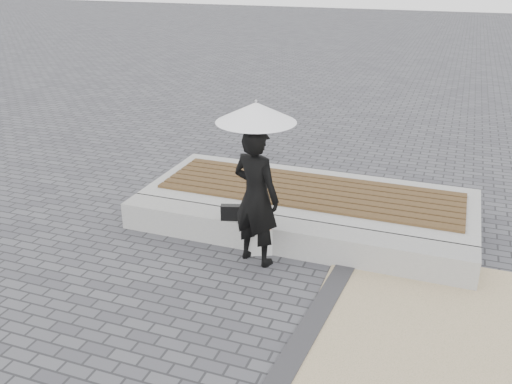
# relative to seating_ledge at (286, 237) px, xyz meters

# --- Properties ---
(ground) EXTENTS (80.00, 80.00, 0.00)m
(ground) POSITION_rel_seating_ledge_xyz_m (0.00, -1.60, -0.20)
(ground) COLOR #4A4B4F
(ground) RESTS_ON ground
(edging_band) EXTENTS (0.61, 5.20, 0.04)m
(edging_band) POSITION_rel_seating_ledge_xyz_m (0.75, -2.10, -0.18)
(edging_band) COLOR #303033
(edging_band) RESTS_ON ground
(seating_ledge) EXTENTS (5.00, 0.45, 0.40)m
(seating_ledge) POSITION_rel_seating_ledge_xyz_m (0.00, 0.00, 0.00)
(seating_ledge) COLOR #9D9D98
(seating_ledge) RESTS_ON ground
(timber_platform) EXTENTS (5.00, 2.00, 0.40)m
(timber_platform) POSITION_rel_seating_ledge_xyz_m (0.00, 1.20, 0.00)
(timber_platform) COLOR #A6A7A1
(timber_platform) RESTS_ON ground
(timber_decking) EXTENTS (4.60, 1.40, 0.04)m
(timber_decking) POSITION_rel_seating_ledge_xyz_m (0.00, 1.20, 0.22)
(timber_decking) COLOR brown
(timber_decking) RESTS_ON timber_platform
(woman) EXTENTS (0.78, 0.63, 1.87)m
(woman) POSITION_rel_seating_ledge_xyz_m (-0.29, -0.43, 0.73)
(woman) COLOR black
(woman) RESTS_ON ground
(parasol) EXTENTS (0.99, 0.99, 1.27)m
(parasol) POSITION_rel_seating_ledge_xyz_m (-0.29, -0.43, 1.85)
(parasol) COLOR #A5A5AA
(parasol) RESTS_ON ground
(handbag) EXTENTS (0.32, 0.19, 0.22)m
(handbag) POSITION_rel_seating_ledge_xyz_m (-0.76, -0.14, 0.31)
(handbag) COLOR black
(handbag) RESTS_ON seating_ledge
(canvas_tote) EXTENTS (0.40, 0.30, 0.39)m
(canvas_tote) POSITION_rel_seating_ledge_xyz_m (-0.33, -0.24, -0.01)
(canvas_tote) COLOR beige
(canvas_tote) RESTS_ON ground
(magazine) EXTENTS (0.36, 0.29, 0.01)m
(magazine) POSITION_rel_seating_ledge_xyz_m (-0.33, -0.29, 0.19)
(magazine) COLOR #E93F34
(magazine) RESTS_ON canvas_tote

